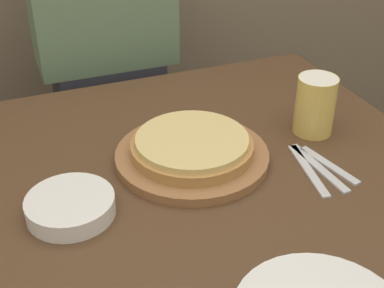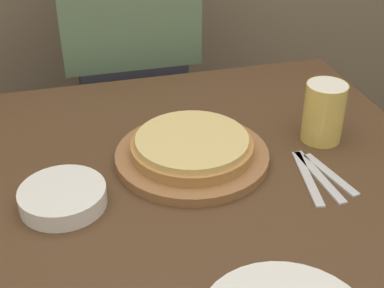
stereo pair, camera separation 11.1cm
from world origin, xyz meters
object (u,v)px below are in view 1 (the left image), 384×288
at_px(fork, 308,170).
at_px(spoon, 329,165).
at_px(dinner_knife, 319,168).
at_px(pizza_on_board, 192,150).
at_px(side_bowl, 70,206).
at_px(diner_person, 109,83).
at_px(beer_glass, 315,103).

relative_size(fork, spoon, 1.18).
bearing_deg(fork, dinner_knife, 0.00).
bearing_deg(dinner_knife, fork, 180.00).
bearing_deg(pizza_on_board, side_bowl, -162.71).
bearing_deg(side_bowl, diner_person, 71.47).
bearing_deg(beer_glass, fork, -124.78).
bearing_deg(spoon, dinner_knife, 180.00).
bearing_deg(beer_glass, spoon, -108.18).
distance_m(pizza_on_board, spoon, 0.29).
bearing_deg(spoon, pizza_on_board, 153.92).
height_order(fork, dinner_knife, same).
bearing_deg(diner_person, dinner_knife, -70.75).
distance_m(beer_glass, diner_person, 0.72).
bearing_deg(spoon, diner_person, 110.93).
xyz_separation_m(beer_glass, fork, (-0.09, -0.14, -0.07)).
xyz_separation_m(fork, dinner_knife, (0.03, 0.00, 0.00)).
distance_m(side_bowl, diner_person, 0.76).
xyz_separation_m(pizza_on_board, spoon, (0.26, -0.13, -0.02)).
distance_m(dinner_knife, spoon, 0.03).
bearing_deg(side_bowl, fork, -4.94).
height_order(beer_glass, side_bowl, beer_glass).
bearing_deg(pizza_on_board, diner_person, 92.91).
relative_size(dinner_knife, spoon, 1.18).
height_order(fork, spoon, same).
bearing_deg(spoon, fork, 180.00).
bearing_deg(side_bowl, dinner_knife, -4.69).
distance_m(beer_glass, dinner_knife, 0.17).
bearing_deg(side_bowl, pizza_on_board, 17.29).
relative_size(side_bowl, spoon, 1.02).
xyz_separation_m(beer_glass, side_bowl, (-0.57, -0.10, -0.06)).
height_order(dinner_knife, spoon, same).
height_order(pizza_on_board, dinner_knife, pizza_on_board).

